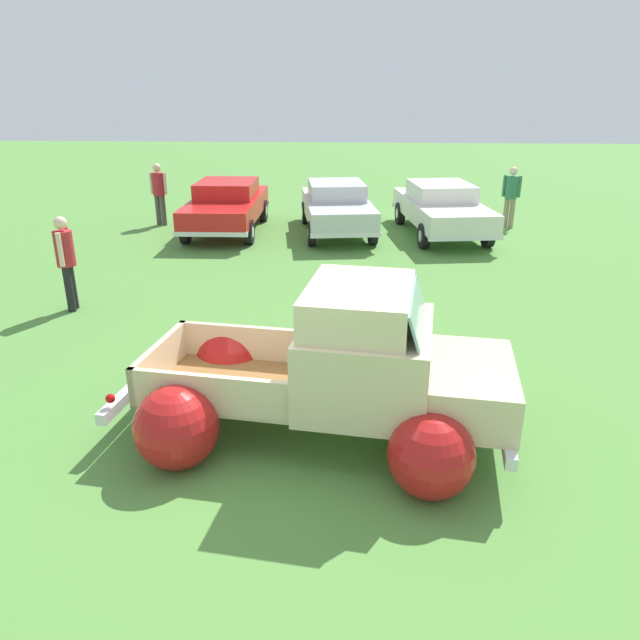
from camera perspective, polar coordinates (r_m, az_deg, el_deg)
ground_plane at (r=7.56m, az=-0.76°, el=-10.43°), size 80.00×80.00×0.00m
vintage_pickup_truck at (r=7.13m, az=2.28°, el=-5.56°), size 4.83×3.24×1.96m
show_car_0 at (r=17.79m, az=-8.86°, el=10.82°), size 1.99×4.63×1.43m
show_car_1 at (r=17.38m, az=1.61°, el=10.80°), size 2.40×4.61×1.43m
show_car_2 at (r=17.53m, az=11.47°, el=10.50°), size 2.54×4.90×1.43m
spectator_0 at (r=18.88m, az=17.72°, el=11.42°), size 0.53×0.44×1.78m
spectator_1 at (r=18.97m, az=-15.08°, el=11.84°), size 0.54×0.38×1.83m
spectator_2 at (r=12.06m, az=-23.03°, el=5.50°), size 0.38×0.54×1.79m
lane_cone_0 at (r=9.33m, az=0.20°, el=-1.80°), size 0.36×0.36×0.63m
lane_cone_1 at (r=9.65m, az=5.80°, el=-1.09°), size 0.36×0.36×0.63m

